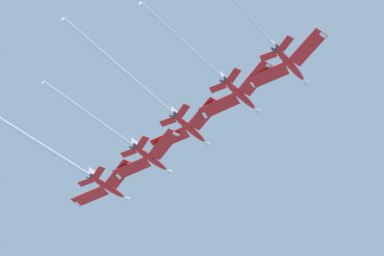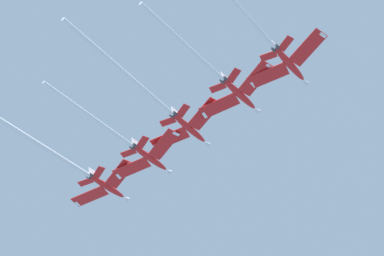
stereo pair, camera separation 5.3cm
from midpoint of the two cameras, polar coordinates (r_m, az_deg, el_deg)
name	(u,v)px [view 2 (the right image)]	position (r m, az deg, el deg)	size (l,w,h in m)	color
jet_far_left	(81,170)	(146.03, -10.60, -3.99)	(19.75, 41.49, 11.54)	red
jet_inner_left	(136,148)	(141.28, -5.38, -1.93)	(19.74, 38.84, 10.54)	red
jet_centre	(166,108)	(135.41, -2.54, 1.94)	(19.67, 45.52, 10.63)	red
jet_inner_right	(225,80)	(132.18, 3.13, 4.56)	(19.79, 38.49, 9.50)	red
jet_far_right	(270,42)	(128.68, 7.44, 8.20)	(19.66, 46.24, 10.98)	red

